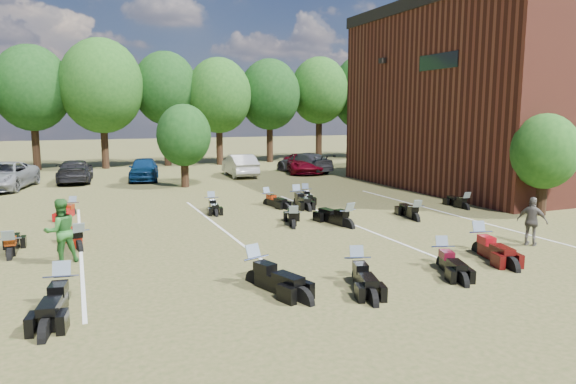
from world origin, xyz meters
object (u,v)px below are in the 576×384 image
person_green (61,231)px  person_grey (532,221)px  car_4 (144,169)px  motorcycle_3 (256,283)px  motorcycle_7 (79,250)px

person_green → person_grey: 14.85m
car_4 → person_grey: size_ratio=2.75×
car_4 → person_grey: (9.73, -22.40, 0.05)m
car_4 → person_grey: bearing=-56.8°
car_4 → motorcycle_3: size_ratio=1.78×
car_4 → motorcycle_7: bearing=-93.8°
motorcycle_3 → person_grey: bearing=-17.1°
motorcycle_3 → motorcycle_7: 6.76m
person_grey → motorcycle_7: bearing=41.7°
person_green → motorcycle_3: 6.16m
person_green → motorcycle_7: person_green is taller
person_green → person_grey: bearing=147.5°
person_grey → motorcycle_3: 9.76m
person_green → motorcycle_3: person_green is taller
motorcycle_7 → person_green: bearing=60.7°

